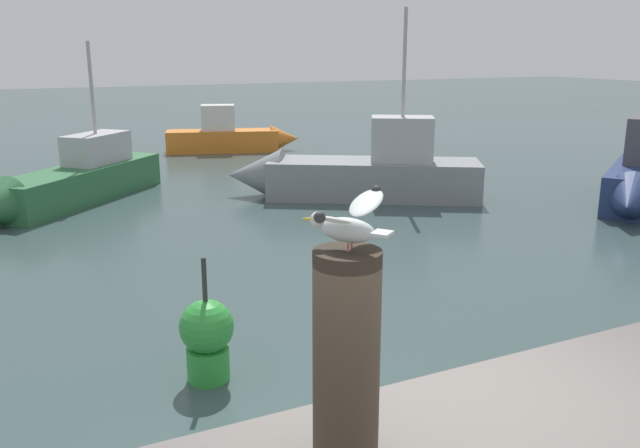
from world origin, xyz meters
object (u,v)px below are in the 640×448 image
at_px(seagull, 347,222).
at_px(boat_grey, 350,173).
at_px(boat_green, 68,182).
at_px(boat_orange, 234,137).
at_px(channel_buoy, 207,337).
at_px(mooring_post, 346,358).

height_order(seagull, boat_grey, boat_grey).
bearing_deg(boat_green, boat_orange, 45.42).
bearing_deg(boat_grey, boat_orange, 90.69).
height_order(boat_grey, channel_buoy, boat_grey).
bearing_deg(channel_buoy, boat_grey, 52.17).
bearing_deg(seagull, boat_green, 89.62).
height_order(mooring_post, boat_orange, mooring_post).
bearing_deg(seagull, boat_grey, 61.44).
xyz_separation_m(mooring_post, seagull, (-0.00, 0.00, 0.58)).
height_order(boat_orange, boat_green, boat_green).
relative_size(boat_orange, boat_green, 0.94).
relative_size(boat_grey, channel_buoy, 4.24).
bearing_deg(boat_orange, seagull, -107.26).
bearing_deg(channel_buoy, seagull, -97.32).
xyz_separation_m(mooring_post, channel_buoy, (0.50, 3.94, -1.61)).
distance_m(mooring_post, boat_orange, 19.88).
height_order(seagull, boat_orange, seagull).
relative_size(boat_grey, boat_green, 1.19).
bearing_deg(boat_grey, boat_green, 160.64).
relative_size(mooring_post, channel_buoy, 0.71).
relative_size(boat_orange, channel_buoy, 3.35).
height_order(seagull, channel_buoy, seagull).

